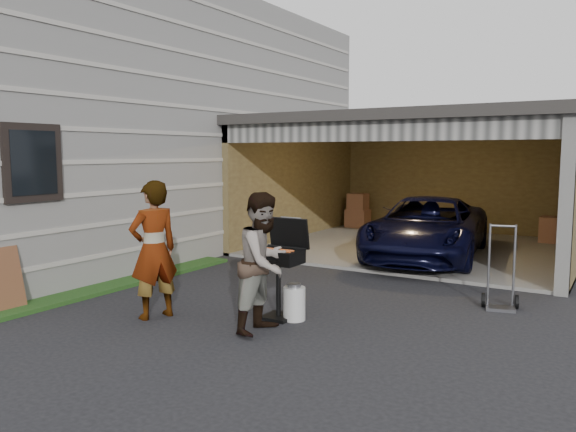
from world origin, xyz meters
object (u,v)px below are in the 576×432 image
minivan (427,231)px  bbq_grill (280,260)px  woman (154,250)px  propane_tank (294,304)px  man (264,262)px  hand_truck (500,293)px

minivan → bbq_grill: bbq_grill is taller
woman → propane_tank: bearing=137.4°
minivan → woman: 5.96m
man → hand_truck: 3.41m
hand_truck → bbq_grill: bearing=-155.0°
woman → propane_tank: woman is taller
man → propane_tank: (0.07, 0.58, -0.63)m
man → hand_truck: size_ratio=1.44×
bbq_grill → man: bearing=-76.5°
propane_tank → minivan: bearing=87.7°
woman → propane_tank: (1.60, 0.86, -0.68)m
woman → man: 1.56m
bbq_grill → woman: bearing=-149.3°
man → bbq_grill: bearing=13.9°
bbq_grill → propane_tank: size_ratio=3.01×
minivan → hand_truck: 3.51m
minivan → woman: size_ratio=2.40×
minivan → man: 5.41m
hand_truck → minivan: bearing=109.4°
minivan → man: (-0.26, -5.40, 0.24)m
propane_tank → hand_truck: bearing=42.0°
hand_truck → propane_tank: bearing=-152.8°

